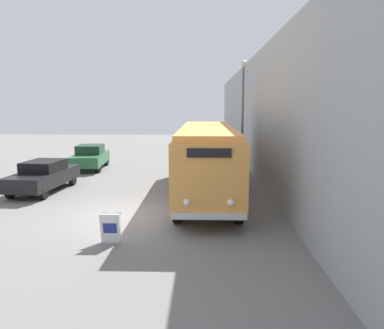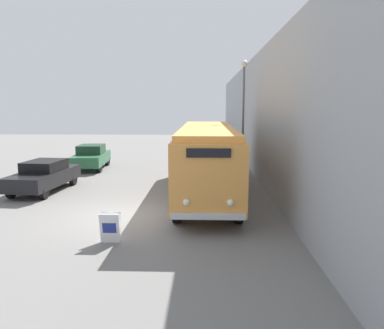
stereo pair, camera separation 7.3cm
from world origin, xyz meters
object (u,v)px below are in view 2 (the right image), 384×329
at_px(vintage_bus, 207,156).
at_px(parked_car_mid, 91,157).
at_px(sign_board, 110,228).
at_px(parked_car_near, 44,175).
at_px(streetlamp, 243,104).

height_order(vintage_bus, parked_car_mid, vintage_bus).
height_order(sign_board, parked_car_mid, parked_car_mid).
bearing_deg(vintage_bus, parked_car_mid, 137.46).
bearing_deg(parked_car_near, parked_car_mid, 91.78).
bearing_deg(streetlamp, parked_car_near, -161.91).
height_order(vintage_bus, streetlamp, streetlamp).
distance_m(vintage_bus, parked_car_mid, 10.22).
height_order(streetlamp, parked_car_mid, streetlamp).
height_order(sign_board, streetlamp, streetlamp).
relative_size(sign_board, parked_car_mid, 0.21).
height_order(vintage_bus, parked_car_near, vintage_bus).
height_order(streetlamp, parked_car_near, streetlamp).
bearing_deg(sign_board, parked_car_mid, 109.06).
relative_size(sign_board, streetlamp, 0.14).
distance_m(parked_car_near, parked_car_mid, 6.49).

